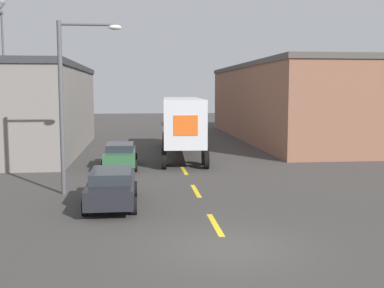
{
  "coord_description": "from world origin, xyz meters",
  "views": [
    {
      "loc": [
        -2.54,
        -13.24,
        4.54
      ],
      "look_at": [
        0.03,
        9.7,
        1.93
      ],
      "focal_mm": 45.0,
      "sensor_mm": 36.0,
      "label": 1
    }
  ],
  "objects_px": {
    "semi_truck": "(182,121)",
    "street_lamp": "(69,94)",
    "parked_car_left_far": "(120,155)",
    "parked_car_left_near": "(112,186)"
  },
  "relations": [
    {
      "from": "semi_truck",
      "to": "parked_car_left_near",
      "type": "distance_m",
      "value": 15.18
    },
    {
      "from": "parked_car_left_far",
      "to": "street_lamp",
      "type": "distance_m",
      "value": 8.02
    },
    {
      "from": "parked_car_left_far",
      "to": "parked_car_left_near",
      "type": "distance_m",
      "value": 9.3
    },
    {
      "from": "parked_car_left_far",
      "to": "street_lamp",
      "type": "bearing_deg",
      "value": -105.03
    },
    {
      "from": "semi_truck",
      "to": "parked_car_left_near",
      "type": "relative_size",
      "value": 2.94
    },
    {
      "from": "street_lamp",
      "to": "parked_car_left_near",
      "type": "bearing_deg",
      "value": -51.91
    },
    {
      "from": "parked_car_left_near",
      "to": "street_lamp",
      "type": "distance_m",
      "value": 4.69
    },
    {
      "from": "parked_car_left_far",
      "to": "street_lamp",
      "type": "xyz_separation_m",
      "value": [
        -1.86,
        -6.93,
        3.59
      ]
    },
    {
      "from": "parked_car_left_far",
      "to": "parked_car_left_near",
      "type": "xyz_separation_m",
      "value": [
        0.0,
        -9.3,
        0.0
      ]
    },
    {
      "from": "semi_truck",
      "to": "street_lamp",
      "type": "bearing_deg",
      "value": -112.79
    }
  ]
}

